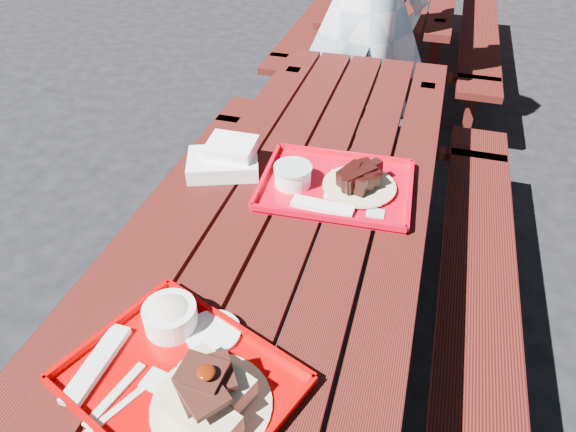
% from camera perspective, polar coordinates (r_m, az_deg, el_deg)
% --- Properties ---
extents(ground, '(60.00, 60.00, 0.00)m').
position_cam_1_polar(ground, '(2.08, 1.20, -15.26)').
color(ground, black).
rests_on(ground, ground).
extents(picnic_table_near, '(1.41, 2.40, 0.75)m').
position_cam_1_polar(picnic_table_near, '(1.66, 1.46, -3.86)').
color(picnic_table_near, '#4A140E').
rests_on(picnic_table_near, ground).
extents(picnic_table_far, '(1.41, 2.40, 0.75)m').
position_cam_1_polar(picnic_table_far, '(4.15, 12.47, 22.25)').
color(picnic_table_far, '#4A140E').
rests_on(picnic_table_far, ground).
extents(near_tray, '(0.54, 0.49, 0.14)m').
position_cam_1_polar(near_tray, '(1.12, -11.26, -16.20)').
color(near_tray, '#C00001').
rests_on(near_tray, picnic_table_near).
extents(far_tray, '(0.48, 0.38, 0.08)m').
position_cam_1_polar(far_tray, '(1.59, 5.06, 3.59)').
color(far_tray, red).
rests_on(far_tray, picnic_table_near).
extents(white_cloth, '(0.27, 0.23, 0.09)m').
position_cam_1_polar(white_cloth, '(1.69, -6.97, 6.30)').
color(white_cloth, white).
rests_on(white_cloth, picnic_table_near).
extents(person, '(0.76, 0.60, 1.82)m').
position_cam_1_polar(person, '(2.77, 8.69, 22.12)').
color(person, '#ADD0EC').
rests_on(person, ground).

